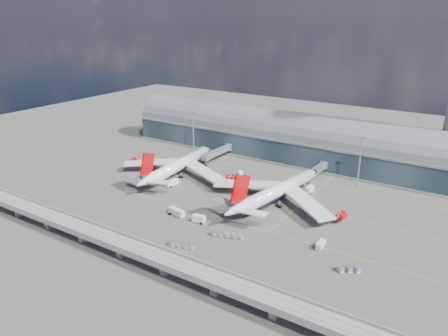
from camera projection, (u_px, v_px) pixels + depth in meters
The scene contains 19 objects.
ground at pixel (210, 203), 196.88m from camera, with size 500.00×500.00×0.00m, color #474744.
taxi_lines at pixel (235, 187), 214.33m from camera, with size 200.00×80.12×0.01m.
terminal at pixel (286, 139), 254.64m from camera, with size 200.00×30.00×28.00m.
guideway at pixel (119, 244), 151.66m from camera, with size 220.00×8.50×7.20m.
floodlight_mast_left at pixel (193, 132), 261.36m from camera, with size 3.00×0.70×25.70m.
floodlight_mast_right at pixel (360, 161), 210.07m from camera, with size 3.00×0.70×25.70m.
airliner_left at pixel (177, 166), 227.15m from camera, with size 64.47×67.78×20.64m.
airliner_right at pixel (276, 192), 194.18m from camera, with size 65.52×68.54×21.78m.
jet_bridge_left at pixel (219, 151), 252.68m from camera, with size 4.40×28.00×7.25m.
jet_bridge_right at pixel (315, 172), 220.61m from camera, with size 4.40×32.00×7.25m.
service_truck_0 at pixel (172, 183), 215.74m from camera, with size 3.26×7.39×2.96m.
service_truck_1 at pixel (199, 219), 178.15m from camera, with size 5.74×3.34×3.15m.
service_truck_2 at pixel (177, 212), 184.23m from camera, with size 8.66×3.95×3.03m.
service_truck_3 at pixel (321, 245), 158.64m from camera, with size 2.35×5.49×2.64m.
service_truck_4 at pixel (310, 190), 207.70m from camera, with size 2.91×5.45×3.08m.
service_truck_5 at pixel (241, 174), 227.99m from camera, with size 4.88×5.52×2.59m.
cargo_train_0 at pixel (181, 245), 159.32m from camera, with size 10.46×3.97×1.73m.
cargo_train_1 at pixel (227, 235), 166.44m from camera, with size 13.23×5.25×1.77m.
cargo_train_2 at pixel (349, 269), 144.35m from camera, with size 7.81×5.67×1.81m.
Camera 1 is at (103.47, -147.50, 81.18)m, focal length 35.00 mm.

